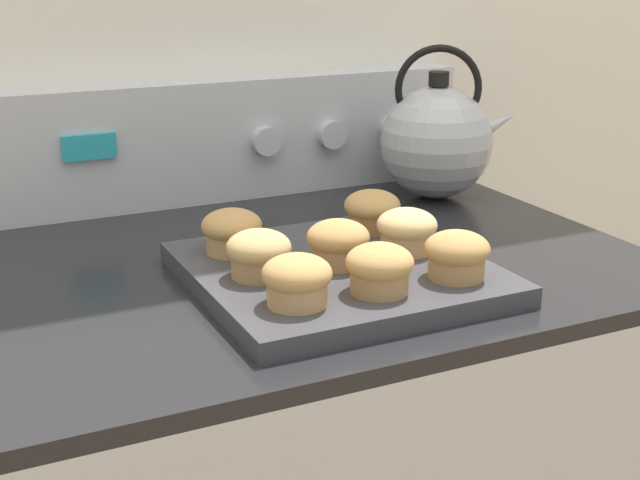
{
  "coord_description": "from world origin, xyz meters",
  "views": [
    {
      "loc": [
        -0.4,
        -0.58,
        1.28
      ],
      "look_at": [
        -0.01,
        0.22,
        0.99
      ],
      "focal_mm": 50.0,
      "sensor_mm": 36.0,
      "label": 1
    }
  ],
  "objects_px": {
    "muffin_pan": "(338,273)",
    "muffin_r1_c0": "(259,253)",
    "muffin_r1_c1": "(338,243)",
    "muffin_r2_c0": "(232,231)",
    "muffin_r1_c2": "(407,230)",
    "muffin_r0_c1": "(380,268)",
    "muffin_r0_c0": "(297,280)",
    "muffin_r2_c2": "(372,210)",
    "muffin_r0_c2": "(457,255)",
    "tea_kettle": "(437,140)"
  },
  "relations": [
    {
      "from": "muffin_pan",
      "to": "muffin_r1_c0",
      "type": "xyz_separation_m",
      "value": [
        -0.09,
        0.0,
        0.04
      ]
    },
    {
      "from": "muffin_pan",
      "to": "muffin_r1_c1",
      "type": "height_order",
      "value": "muffin_r1_c1"
    },
    {
      "from": "muffin_r1_c0",
      "to": "muffin_r2_c0",
      "type": "xyz_separation_m",
      "value": [
        0.0,
        0.08,
        0.0
      ]
    },
    {
      "from": "muffin_r1_c2",
      "to": "muffin_r0_c1",
      "type": "bearing_deg",
      "value": -132.97
    },
    {
      "from": "muffin_r2_c0",
      "to": "muffin_r0_c1",
      "type": "bearing_deg",
      "value": -63.46
    },
    {
      "from": "muffin_r0_c0",
      "to": "muffin_r2_c0",
      "type": "distance_m",
      "value": 0.17
    },
    {
      "from": "muffin_r2_c0",
      "to": "muffin_r2_c2",
      "type": "height_order",
      "value": "same"
    },
    {
      "from": "muffin_r1_c0",
      "to": "muffin_r1_c2",
      "type": "xyz_separation_m",
      "value": [
        0.18,
        0.0,
        0.0
      ]
    },
    {
      "from": "muffin_r0_c1",
      "to": "muffin_r1_c0",
      "type": "relative_size",
      "value": 1.0
    },
    {
      "from": "muffin_r1_c1",
      "to": "muffin_r2_c0",
      "type": "distance_m",
      "value": 0.12
    },
    {
      "from": "muffin_r1_c2",
      "to": "muffin_r2_c0",
      "type": "relative_size",
      "value": 1.0
    },
    {
      "from": "muffin_r1_c2",
      "to": "muffin_r0_c2",
      "type": "bearing_deg",
      "value": -87.75
    },
    {
      "from": "muffin_r2_c0",
      "to": "tea_kettle",
      "type": "bearing_deg",
      "value": 23.9
    },
    {
      "from": "muffin_r1_c1",
      "to": "muffin_r2_c2",
      "type": "distance_m",
      "value": 0.13
    },
    {
      "from": "muffin_r0_c1",
      "to": "muffin_r2_c2",
      "type": "distance_m",
      "value": 0.2
    },
    {
      "from": "muffin_pan",
      "to": "muffin_r1_c0",
      "type": "bearing_deg",
      "value": 179.04
    },
    {
      "from": "muffin_r0_c0",
      "to": "muffin_r1_c0",
      "type": "xyz_separation_m",
      "value": [
        -0.0,
        0.09,
        0.0
      ]
    },
    {
      "from": "muffin_r2_c0",
      "to": "tea_kettle",
      "type": "relative_size",
      "value": 0.31
    },
    {
      "from": "muffin_r1_c0",
      "to": "muffin_r1_c2",
      "type": "height_order",
      "value": "same"
    },
    {
      "from": "muffin_pan",
      "to": "muffin_r1_c1",
      "type": "relative_size",
      "value": 4.52
    },
    {
      "from": "muffin_r0_c0",
      "to": "muffin_r1_c2",
      "type": "height_order",
      "value": "same"
    },
    {
      "from": "tea_kettle",
      "to": "muffin_pan",
      "type": "bearing_deg",
      "value": -138.69
    },
    {
      "from": "muffin_r0_c1",
      "to": "muffin_r1_c0",
      "type": "xyz_separation_m",
      "value": [
        -0.09,
        0.09,
        0.0
      ]
    },
    {
      "from": "muffin_r0_c0",
      "to": "muffin_r0_c1",
      "type": "bearing_deg",
      "value": -3.7
    },
    {
      "from": "tea_kettle",
      "to": "muffin_r1_c1",
      "type": "bearing_deg",
      "value": -138.52
    },
    {
      "from": "muffin_r1_c0",
      "to": "muffin_r1_c2",
      "type": "relative_size",
      "value": 1.0
    },
    {
      "from": "muffin_r0_c2",
      "to": "tea_kettle",
      "type": "bearing_deg",
      "value": 60.24
    },
    {
      "from": "muffin_r1_c1",
      "to": "muffin_pan",
      "type": "bearing_deg",
      "value": 65.17
    },
    {
      "from": "muffin_pan",
      "to": "muffin_r2_c2",
      "type": "height_order",
      "value": "muffin_r2_c2"
    },
    {
      "from": "muffin_r1_c1",
      "to": "muffin_r2_c2",
      "type": "height_order",
      "value": "same"
    },
    {
      "from": "muffin_pan",
      "to": "muffin_r1_c2",
      "type": "bearing_deg",
      "value": 1.88
    },
    {
      "from": "muffin_pan",
      "to": "muffin_r1_c2",
      "type": "distance_m",
      "value": 0.09
    },
    {
      "from": "muffin_pan",
      "to": "muffin_r0_c1",
      "type": "distance_m",
      "value": 0.1
    },
    {
      "from": "tea_kettle",
      "to": "muffin_r1_c0",
      "type": "bearing_deg",
      "value": -146.42
    },
    {
      "from": "muffin_r0_c0",
      "to": "muffin_r1_c2",
      "type": "relative_size",
      "value": 1.0
    },
    {
      "from": "muffin_pan",
      "to": "muffin_r0_c2",
      "type": "height_order",
      "value": "muffin_r0_c2"
    },
    {
      "from": "muffin_r1_c2",
      "to": "muffin_r2_c2",
      "type": "relative_size",
      "value": 1.0
    },
    {
      "from": "muffin_r0_c1",
      "to": "muffin_r2_c0",
      "type": "relative_size",
      "value": 1.0
    },
    {
      "from": "muffin_r1_c1",
      "to": "tea_kettle",
      "type": "height_order",
      "value": "tea_kettle"
    },
    {
      "from": "muffin_pan",
      "to": "muffin_r0_c2",
      "type": "distance_m",
      "value": 0.13
    },
    {
      "from": "muffin_r0_c2",
      "to": "muffin_r2_c0",
      "type": "xyz_separation_m",
      "value": [
        -0.18,
        0.17,
        0.0
      ]
    },
    {
      "from": "muffin_r0_c0",
      "to": "muffin_r1_c1",
      "type": "xyz_separation_m",
      "value": [
        0.09,
        0.08,
        0.0
      ]
    },
    {
      "from": "muffin_r1_c2",
      "to": "tea_kettle",
      "type": "distance_m",
      "value": 0.32
    },
    {
      "from": "muffin_r1_c0",
      "to": "muffin_r2_c0",
      "type": "bearing_deg",
      "value": 88.8
    },
    {
      "from": "muffin_r0_c2",
      "to": "muffin_r1_c2",
      "type": "distance_m",
      "value": 0.09
    },
    {
      "from": "muffin_r0_c1",
      "to": "muffin_r1_c1",
      "type": "height_order",
      "value": "same"
    },
    {
      "from": "muffin_r0_c1",
      "to": "tea_kettle",
      "type": "xyz_separation_m",
      "value": [
        0.29,
        0.34,
        0.04
      ]
    },
    {
      "from": "muffin_r1_c1",
      "to": "muffin_r1_c2",
      "type": "distance_m",
      "value": 0.09
    },
    {
      "from": "muffin_pan",
      "to": "muffin_r0_c1",
      "type": "xyz_separation_m",
      "value": [
        -0.0,
        -0.09,
        0.04
      ]
    },
    {
      "from": "muffin_r1_c1",
      "to": "muffin_r2_c0",
      "type": "height_order",
      "value": "same"
    }
  ]
}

